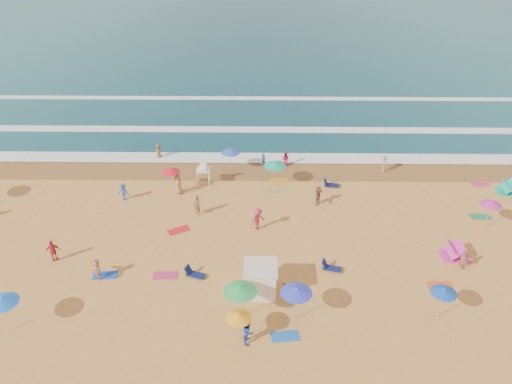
{
  "coord_description": "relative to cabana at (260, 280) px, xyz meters",
  "views": [
    {
      "loc": [
        1.57,
        -29.52,
        22.71
      ],
      "look_at": [
        1.11,
        6.0,
        1.5
      ],
      "focal_mm": 35.0,
      "sensor_mm": 36.0,
      "label": 1
    }
  ],
  "objects": [
    {
      "name": "bicycle",
      "position": [
        1.9,
        -0.3,
        -0.59
      ],
      "size": [
        1.22,
        1.64,
        0.82
      ],
      "primitive_type": "imported",
      "rotation": [
        0.0,
        0.0,
        0.49
      ],
      "color": "black",
      "rests_on": "ground"
    },
    {
      "name": "popup_tents",
      "position": [
        18.05,
        8.61,
        -0.4
      ],
      "size": [
        9.79,
        10.92,
        1.2
      ],
      "color": "#E132A4",
      "rests_on": "ground"
    },
    {
      "name": "lifeguard_stand",
      "position": [
        -5.19,
        14.18,
        0.05
      ],
      "size": [
        1.2,
        1.2,
        2.1
      ],
      "primitive_type": null,
      "color": "white",
      "rests_on": "ground"
    },
    {
      "name": "ground",
      "position": [
        -1.54,
        4.41,
        -1.0
      ],
      "size": [
        220.0,
        220.0,
        0.0
      ],
      "primitive_type": "plane",
      "color": "gold",
      "rests_on": "ground"
    },
    {
      "name": "towels",
      "position": [
        0.2,
        2.62,
        -0.98
      ],
      "size": [
        44.81,
        27.45,
        0.03
      ],
      "color": "#CE4C19",
      "rests_on": "ground"
    },
    {
      "name": "surf_foam",
      "position": [
        -1.54,
        25.73,
        -0.9
      ],
      "size": [
        200.0,
        18.7,
        0.05
      ],
      "color": "white",
      "rests_on": "ground"
    },
    {
      "name": "wet_sand",
      "position": [
        -1.54,
        16.91,
        -0.99
      ],
      "size": [
        220.0,
        220.0,
        0.0
      ],
      "primitive_type": "plane",
      "color": "olive",
      "rests_on": "ground"
    },
    {
      "name": "cabana",
      "position": [
        0.0,
        0.0,
        0.0
      ],
      "size": [
        2.0,
        2.0,
        2.0
      ],
      "primitive_type": "cube",
      "color": "white",
      "rests_on": "ground"
    },
    {
      "name": "ocean",
      "position": [
        -1.54,
        88.41,
        -1.0
      ],
      "size": [
        220.0,
        140.0,
        0.18
      ],
      "primitive_type": "cube",
      "color": "#0C4756",
      "rests_on": "ground"
    },
    {
      "name": "beachgoers",
      "position": [
        -4.97,
        8.09,
        -0.17
      ],
      "size": [
        37.98,
        24.76,
        2.14
      ],
      "color": "#BB2E42",
      "rests_on": "ground"
    },
    {
      "name": "beach_umbrellas",
      "position": [
        1.74,
        5.23,
        1.19
      ],
      "size": [
        52.84,
        23.32,
        0.76
      ],
      "color": "blue",
      "rests_on": "ground"
    },
    {
      "name": "loungers",
      "position": [
        7.45,
        0.46,
        -0.83
      ],
      "size": [
        49.28,
        24.57,
        0.34
      ],
      "color": "#0D1345",
      "rests_on": "ground"
    },
    {
      "name": "cabana_roof",
      "position": [
        0.0,
        0.0,
        1.06
      ],
      "size": [
        2.2,
        2.2,
        0.12
      ],
      "primitive_type": "cube",
      "color": "silver",
      "rests_on": "cabana"
    }
  ]
}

